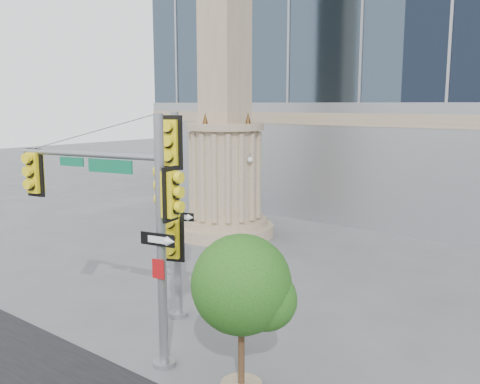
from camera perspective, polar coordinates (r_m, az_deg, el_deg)
The scene contains 5 objects.
ground at distance 14.48m, azimuth -6.59°, elevation -14.93°, with size 120.00×120.00×0.00m, color #545456.
monument at distance 23.89m, azimuth -1.62°, elevation 8.37°, with size 4.40×4.40×16.60m.
main_signal_pole at distance 12.46m, azimuth -12.40°, elevation -1.88°, with size 4.41×1.31×5.75m.
secondary_signal_pole at distance 14.60m, azimuth -7.24°, elevation -0.85°, with size 1.08×0.78×5.74m.
street_tree at distance 11.16m, azimuth 0.36°, elevation -10.29°, with size 2.14×2.09×3.33m.
Camera 1 is at (9.44, -9.23, 5.96)m, focal length 40.00 mm.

